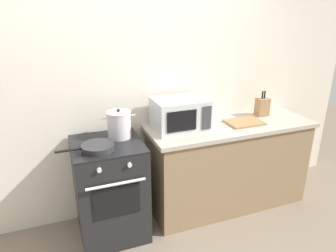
# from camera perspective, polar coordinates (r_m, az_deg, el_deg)

# --- Properties ---
(back_wall) EXTENTS (4.40, 0.10, 2.50)m
(back_wall) POSITION_cam_1_polar(r_m,az_deg,el_deg) (3.10, -0.97, 6.80)
(back_wall) COLOR silver
(back_wall) RESTS_ON ground_plane
(lower_cabinet_right) EXTENTS (1.64, 0.56, 0.88)m
(lower_cabinet_right) POSITION_cam_1_polar(r_m,az_deg,el_deg) (3.35, 11.00, -7.39)
(lower_cabinet_right) COLOR #8C7051
(lower_cabinet_right) RESTS_ON ground_plane
(countertop_right) EXTENTS (1.70, 0.60, 0.04)m
(countertop_right) POSITION_cam_1_polar(r_m,az_deg,el_deg) (3.16, 11.56, -0.01)
(countertop_right) COLOR #ADA393
(countertop_right) RESTS_ON lower_cabinet_right
(stove) EXTENTS (0.60, 0.64, 0.92)m
(stove) POSITION_cam_1_polar(r_m,az_deg,el_deg) (2.92, -10.61, -11.37)
(stove) COLOR black
(stove) RESTS_ON ground_plane
(stock_pot) EXTENTS (0.30, 0.22, 0.27)m
(stock_pot) POSITION_cam_1_polar(r_m,az_deg,el_deg) (2.77, -9.01, 0.27)
(stock_pot) COLOR silver
(stock_pot) RESTS_ON stove
(frying_pan) EXTENTS (0.47, 0.27, 0.05)m
(frying_pan) POSITION_cam_1_polar(r_m,az_deg,el_deg) (2.58, -12.94, -3.82)
(frying_pan) COLOR #28282B
(frying_pan) RESTS_ON stove
(microwave) EXTENTS (0.50, 0.37, 0.30)m
(microwave) POSITION_cam_1_polar(r_m,az_deg,el_deg) (2.91, 2.26, 2.18)
(microwave) COLOR silver
(microwave) RESTS_ON countertop_right
(cutting_board) EXTENTS (0.36, 0.26, 0.02)m
(cutting_board) POSITION_cam_1_polar(r_m,az_deg,el_deg) (3.21, 13.89, 0.69)
(cutting_board) COLOR #997047
(cutting_board) RESTS_ON countertop_right
(knife_block) EXTENTS (0.13, 0.10, 0.27)m
(knife_block) POSITION_cam_1_polar(r_m,az_deg,el_deg) (3.46, 16.99, 3.41)
(knife_block) COLOR #997047
(knife_block) RESTS_ON countertop_right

